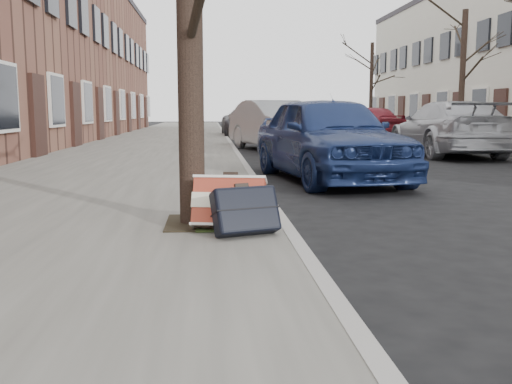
{
  "coord_description": "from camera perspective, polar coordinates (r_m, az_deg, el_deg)",
  "views": [
    {
      "loc": [
        -1.99,
        -4.38,
        1.23
      ],
      "look_at": [
        -1.57,
        0.8,
        0.48
      ],
      "focal_mm": 40.0,
      "sensor_mm": 36.0,
      "label": 1
    }
  ],
  "objects": [
    {
      "name": "far_sidewalk",
      "position": [
        21.75,
        22.16,
        4.48
      ],
      "size": [
        4.0,
        70.0,
        0.12
      ],
      "primitive_type": "cube",
      "color": "slate",
      "rests_on": "ground"
    },
    {
      "name": "tree_far_b",
      "position": [
        22.4,
        19.93,
        10.85
      ],
      "size": [
        0.21,
        0.21,
        4.69
      ],
      "primitive_type": "cylinder",
      "color": "black",
      "rests_on": "far_sidewalk"
    },
    {
      "name": "suitcase_navy",
      "position": [
        5.07,
        -1.08,
        -1.83
      ],
      "size": [
        0.67,
        0.52,
        0.46
      ],
      "primitive_type": "cube",
      "rotation": [
        -0.42,
        0.0,
        0.33
      ],
      "color": "black",
      "rests_on": "near_sidewalk"
    },
    {
      "name": "car_near_back",
      "position": [
        26.58,
        -0.96,
        6.92
      ],
      "size": [
        2.23,
        4.72,
        1.3
      ],
      "primitive_type": "imported",
      "rotation": [
        0.0,
        0.0,
        0.01
      ],
      "color": "#323136",
      "rests_on": "ground"
    },
    {
      "name": "car_far_front",
      "position": [
        16.57,
        18.59,
        6.04
      ],
      "size": [
        2.32,
        5.18,
        1.47
      ],
      "primitive_type": "imported",
      "rotation": [
        0.0,
        0.0,
        3.09
      ],
      "color": "#A1A2A8",
      "rests_on": "ground"
    },
    {
      "name": "suitcase_red",
      "position": [
        5.3,
        -2.7,
        -1.12
      ],
      "size": [
        0.72,
        0.48,
        0.51
      ],
      "primitive_type": "cube",
      "rotation": [
        -0.42,
        0.0,
        -0.19
      ],
      "color": "maroon",
      "rests_on": "near_sidewalk"
    },
    {
      "name": "car_near_front",
      "position": [
        10.15,
        7.22,
        5.46
      ],
      "size": [
        2.46,
        4.69,
        1.52
      ],
      "primitive_type": "imported",
      "rotation": [
        0.0,
        0.0,
        0.15
      ],
      "color": "navy",
      "rests_on": "ground"
    },
    {
      "name": "car_far_back",
      "position": [
        25.48,
        10.75,
        6.9
      ],
      "size": [
        3.02,
        4.62,
        1.46
      ],
      "primitive_type": "imported",
      "rotation": [
        0.0,
        0.0,
        3.47
      ],
      "color": "maroon",
      "rests_on": "ground"
    },
    {
      "name": "ground",
      "position": [
        4.97,
        19.24,
        -6.64
      ],
      "size": [
        120.0,
        120.0,
        0.0
      ],
      "primitive_type": "plane",
      "color": "black",
      "rests_on": "ground"
    },
    {
      "name": "dirt_patch",
      "position": [
        5.69,
        -4.69,
        -3.04
      ],
      "size": [
        0.85,
        0.85,
        0.02
      ],
      "primitive_type": "cube",
      "color": "black",
      "rests_on": "near_sidewalk"
    },
    {
      "name": "near_sidewalk",
      "position": [
        19.49,
        -9.73,
        4.61
      ],
      "size": [
        5.0,
        70.0,
        0.12
      ],
      "primitive_type": "cube",
      "color": "slate",
      "rests_on": "ground"
    },
    {
      "name": "car_near_mid",
      "position": [
        17.67,
        2.12,
        6.68
      ],
      "size": [
        2.88,
        4.96,
        1.55
      ],
      "primitive_type": "imported",
      "rotation": [
        0.0,
        0.0,
        0.28
      ],
      "color": "#9EA1A5",
      "rests_on": "ground"
    },
    {
      "name": "tree_far_c",
      "position": [
        33.49,
        11.45,
        10.29
      ],
      "size": [
        0.2,
        0.2,
        4.88
      ],
      "primitive_type": "cylinder",
      "color": "black",
      "rests_on": "far_sidewalk"
    }
  ]
}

